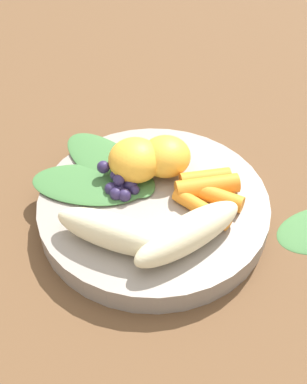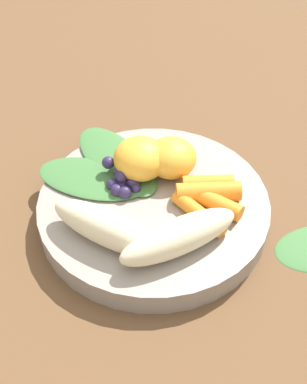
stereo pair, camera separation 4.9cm
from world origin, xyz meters
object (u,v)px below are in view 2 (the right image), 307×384
(banana_peeled_left, at_px, (179,236))
(orange_segment_near, at_px, (140,159))
(banana_peeled_right, at_px, (107,228))
(bowl, at_px, (154,208))

(banana_peeled_left, relative_size, orange_segment_near, 2.11)
(banana_peeled_right, relative_size, orange_segment_near, 2.11)
(banana_peeled_left, bearing_deg, banana_peeled_right, 142.90)
(bowl, height_order, banana_peeled_right, banana_peeled_right)
(banana_peeled_left, distance_m, orange_segment_near, 0.11)
(bowl, height_order, banana_peeled_left, banana_peeled_left)
(bowl, bearing_deg, banana_peeled_left, 171.60)
(bowl, bearing_deg, banana_peeled_right, 113.58)
(banana_peeled_right, bearing_deg, bowl, 81.73)
(bowl, xyz_separation_m, banana_peeled_right, (-0.03, 0.06, 0.03))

